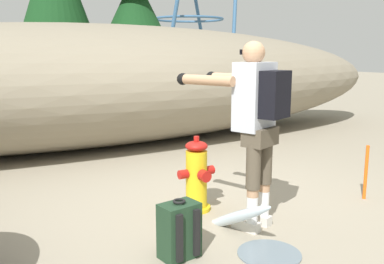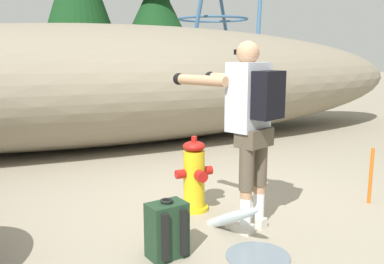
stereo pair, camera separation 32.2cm
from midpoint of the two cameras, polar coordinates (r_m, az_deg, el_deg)
The scene contains 8 objects.
ground_plane at distance 4.36m, azimuth 2.55°, elevation -10.92°, with size 56.00×56.00×0.04m, color gray.
dirt_embankment at distance 7.53m, azimuth -13.23°, elevation 6.19°, with size 12.68×3.20×2.06m, color gray.
fire_hydrant at distance 4.27m, azimuth -1.54°, elevation -6.06°, with size 0.39×0.34×0.77m.
hydrant_water_jet at distance 3.76m, azimuth 4.10°, elevation -12.47°, with size 0.51×1.25×0.61m.
utility_worker at distance 3.73m, azimuth 5.97°, elevation 2.57°, with size 0.71×1.04×1.68m.
spare_backpack at distance 3.39m, azimuth -4.60°, elevation -13.18°, with size 0.32×0.32×0.47m.
pine_tree_center at distance 12.93m, azimuth -8.44°, elevation 16.96°, with size 2.66×2.66×5.62m.
survey_stake at distance 4.93m, azimuth 20.72°, elevation -5.14°, with size 0.04×0.04×0.60m, color #E55914.
Camera 1 is at (-2.35, -3.32, 1.58)m, focal length 39.50 mm.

